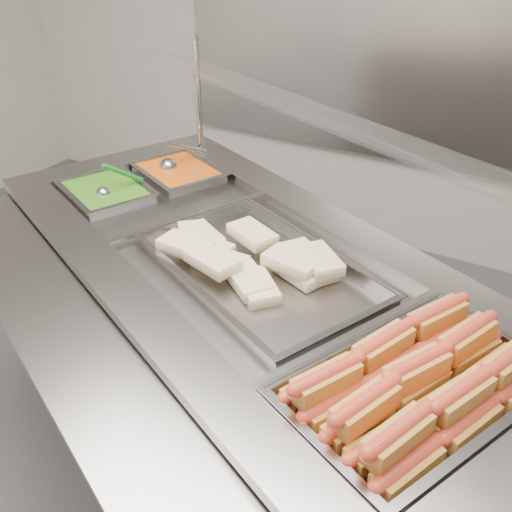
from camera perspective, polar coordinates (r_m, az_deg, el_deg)
The scene contains 12 objects.
back_panel at distance 3.41m, azimuth 16.41°, elevation 18.43°, with size 3.00×0.04×1.20m, color gray.
steam_counter at distance 2.07m, azimuth -0.91°, elevation -11.65°, with size 2.26×1.68×0.99m.
tray_rail at distance 1.61m, azimuth -17.78°, elevation -7.71°, with size 1.91×1.15×0.06m.
sneeze_guard at distance 1.74m, azimuth 5.51°, elevation 13.87°, with size 1.78×1.04×0.48m.
pan_hotdogs at distance 1.41m, azimuth 15.67°, elevation -13.45°, with size 0.59×0.70×0.11m.
pan_wraps at distance 1.74m, azimuth 0.21°, elevation -1.66°, with size 0.86×0.71×0.08m.
pan_beans at distance 2.40m, azimuth -7.69°, elevation 7.54°, with size 0.41×0.38×0.11m.
pan_peas at distance 2.29m, azimuth -14.68°, elevation 5.45°, with size 0.41×0.38×0.11m.
hotdogs_in_buns at distance 1.37m, azimuth 15.95°, elevation -11.85°, with size 0.53×0.64×0.13m.
tortilla_wraps at distance 1.75m, azimuth -0.68°, elevation -0.09°, with size 0.62×0.37×0.08m.
ladle at distance 2.41m, azimuth -8.63°, elevation 8.90°, with size 0.12×0.21×0.15m.
serving_spoon at distance 2.23m, azimuth -14.66°, elevation 6.37°, with size 0.11×0.19×0.15m.
Camera 1 is at (0.80, -0.79, 1.91)m, focal length 40.00 mm.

